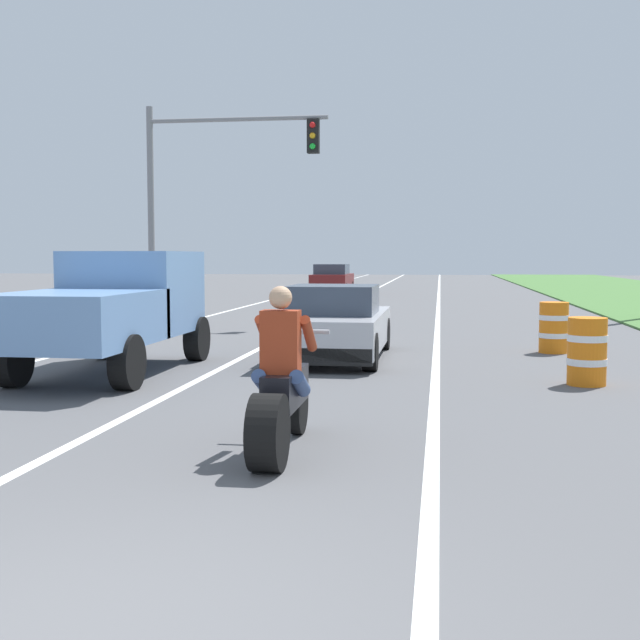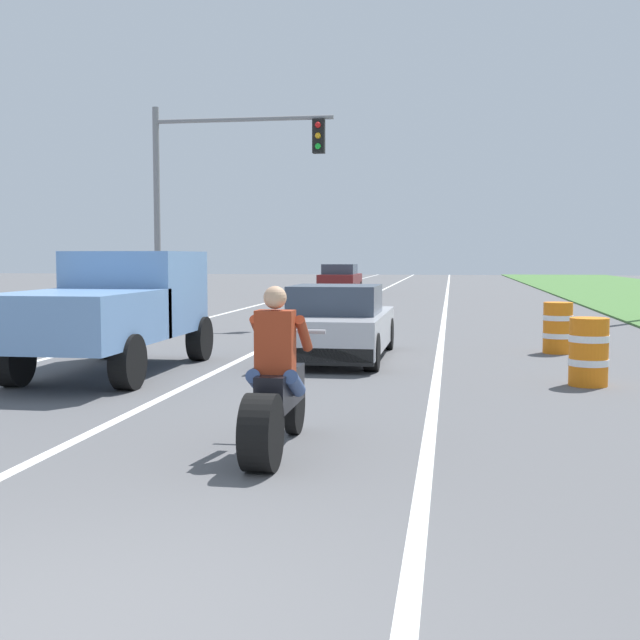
% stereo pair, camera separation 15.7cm
% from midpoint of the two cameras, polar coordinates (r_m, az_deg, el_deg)
% --- Properties ---
extents(lane_stripe_left_solid, '(0.14, 120.00, 0.01)m').
position_cam_midpoint_polar(lane_stripe_left_solid, '(24.76, -8.08, 0.06)').
color(lane_stripe_left_solid, white).
rests_on(lane_stripe_left_solid, ground).
extents(lane_stripe_right_solid, '(0.14, 120.00, 0.01)m').
position_cam_midpoint_polar(lane_stripe_right_solid, '(23.65, 8.82, -0.16)').
color(lane_stripe_right_solid, white).
rests_on(lane_stripe_right_solid, ground).
extents(lane_stripe_centre_dashed, '(0.14, 120.00, 0.01)m').
position_cam_midpoint_polar(lane_stripe_centre_dashed, '(23.94, 0.17, -0.05)').
color(lane_stripe_centre_dashed, white).
rests_on(lane_stripe_centre_dashed, ground).
extents(motorcycle_with_rider, '(0.70, 2.21, 1.62)m').
position_cam_midpoint_polar(motorcycle_with_rider, '(7.79, -2.55, -5.17)').
color(motorcycle_with_rider, black).
rests_on(motorcycle_with_rider, ground).
extents(sports_car_silver, '(1.84, 4.30, 1.37)m').
position_cam_midpoint_polar(sports_car_silver, '(15.06, 1.47, -0.35)').
color(sports_car_silver, '#B7B7BC').
rests_on(sports_car_silver, ground).
extents(pickup_truck_left_lane_light_blue, '(2.02, 4.80, 1.98)m').
position_cam_midpoint_polar(pickup_truck_left_lane_light_blue, '(13.64, -13.81, 1.03)').
color(pickup_truck_left_lane_light_blue, '#6B93C6').
rests_on(pickup_truck_left_lane_light_blue, ground).
extents(traffic_light_mast_near, '(5.06, 0.34, 6.00)m').
position_cam_midpoint_polar(traffic_light_mast_near, '(22.89, -7.40, 9.79)').
color(traffic_light_mast_near, gray).
rests_on(traffic_light_mast_near, ground).
extents(construction_barrel_nearest, '(0.58, 0.58, 1.00)m').
position_cam_midpoint_polar(construction_barrel_nearest, '(12.60, 18.60, -2.10)').
color(construction_barrel_nearest, orange).
rests_on(construction_barrel_nearest, ground).
extents(construction_barrel_mid, '(0.58, 0.58, 1.00)m').
position_cam_midpoint_polar(construction_barrel_mid, '(16.62, 16.54, -0.51)').
color(construction_barrel_mid, orange).
rests_on(construction_barrel_mid, ground).
extents(distant_car_far_ahead, '(1.80, 4.00, 1.50)m').
position_cam_midpoint_polar(distant_car_far_ahead, '(40.73, 1.53, 2.91)').
color(distant_car_far_ahead, maroon).
rests_on(distant_car_far_ahead, ground).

